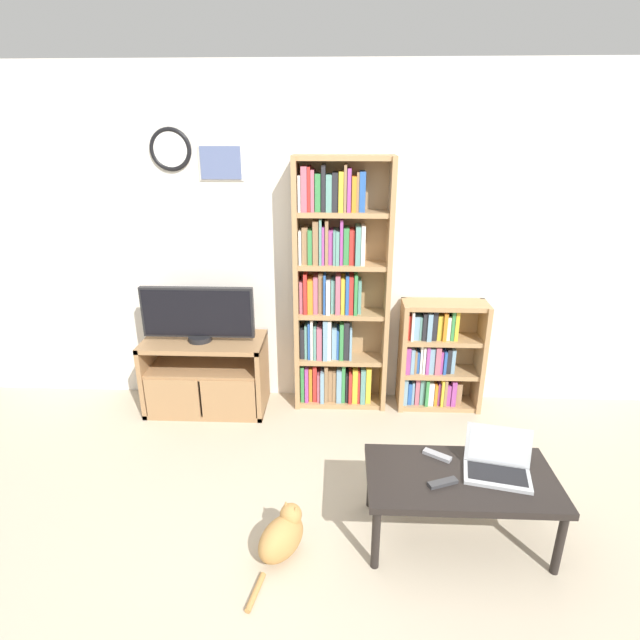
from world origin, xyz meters
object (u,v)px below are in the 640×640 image
object	(u,v)px
remote_near_laptop	(437,455)
coffee_table	(461,482)
tv_stand	(206,374)
bookshelf_tall	(336,293)
laptop	(497,463)
remote_far_from_laptop	(443,483)
television	(198,314)
bookshelf_short	(436,357)
cat	(283,536)

from	to	relation	value
remote_near_laptop	coffee_table	bearing A→B (deg)	65.42
tv_stand	bookshelf_tall	distance (m)	1.23
laptop	bookshelf_tall	bearing A→B (deg)	134.11
tv_stand	remote_far_from_laptop	distance (m)	2.13
tv_stand	television	xyz separation A→B (m)	(-0.02, -0.01, 0.52)
bookshelf_short	remote_far_from_laptop	xyz separation A→B (m)	(-0.23, -1.53, -0.01)
laptop	tv_stand	bearing A→B (deg)	158.64
tv_stand	remote_far_from_laptop	bearing A→B (deg)	-40.86
remote_far_from_laptop	television	bearing A→B (deg)	-151.48
coffee_table	remote_far_from_laptop	distance (m)	0.15
bookshelf_short	remote_near_laptop	world-z (taller)	bookshelf_short
bookshelf_short	bookshelf_tall	bearing A→B (deg)	179.44
television	remote_far_from_laptop	size ratio (longest dim) A/B	5.20
remote_far_from_laptop	coffee_table	bearing A→B (deg)	102.36
tv_stand	bookshelf_tall	size ratio (longest dim) A/B	0.48
tv_stand	cat	bearing A→B (deg)	-62.31
bookshelf_tall	laptop	xyz separation A→B (m)	(0.88, -1.42, -0.49)
remote_near_laptop	bookshelf_tall	bearing A→B (deg)	-122.43
coffee_table	cat	size ratio (longest dim) A/B	1.90
tv_stand	bookshelf_short	xyz separation A→B (m)	(1.84, 0.14, 0.13)
cat	remote_near_laptop	bearing A→B (deg)	54.97
television	remote_near_laptop	world-z (taller)	television
remote_far_from_laptop	bookshelf_tall	bearing A→B (deg)	179.36
bookshelf_tall	coffee_table	xyz separation A→B (m)	(0.69, -1.46, -0.59)
bookshelf_short	laptop	xyz separation A→B (m)	(0.08, -1.41, 0.04)
tv_stand	bookshelf_tall	xyz separation A→B (m)	(1.04, 0.14, 0.65)
bookshelf_tall	cat	distance (m)	1.85
cat	bookshelf_tall	bearing A→B (deg)	114.83
bookshelf_short	remote_near_laptop	distance (m)	1.31
bookshelf_tall	laptop	distance (m)	1.74
television	remote_far_from_laptop	xyz separation A→B (m)	(1.63, -1.38, -0.40)
tv_stand	laptop	xyz separation A→B (m)	(1.92, -1.28, 0.17)
bookshelf_short	cat	distance (m)	1.96
coffee_table	cat	distance (m)	0.99
tv_stand	coffee_table	size ratio (longest dim) A/B	0.94
television	bookshelf_tall	world-z (taller)	bookshelf_tall
television	bookshelf_short	size ratio (longest dim) A/B	0.96
coffee_table	cat	bearing A→B (deg)	-170.00
television	cat	bearing A→B (deg)	-61.61
television	bookshelf_short	bearing A→B (deg)	4.49
tv_stand	television	world-z (taller)	television
tv_stand	coffee_table	xyz separation A→B (m)	(1.72, -1.32, 0.06)
television	cat	distance (m)	1.82
laptop	cat	bearing A→B (deg)	-157.36
tv_stand	remote_near_laptop	size ratio (longest dim) A/B	5.97
remote_far_from_laptop	laptop	bearing A→B (deg)	89.56
laptop	remote_far_from_laptop	bearing A→B (deg)	-147.02
cat	remote_far_from_laptop	bearing A→B (deg)	40.08
bookshelf_short	coffee_table	size ratio (longest dim) A/B	0.89
cat	coffee_table	bearing A→B (deg)	43.78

